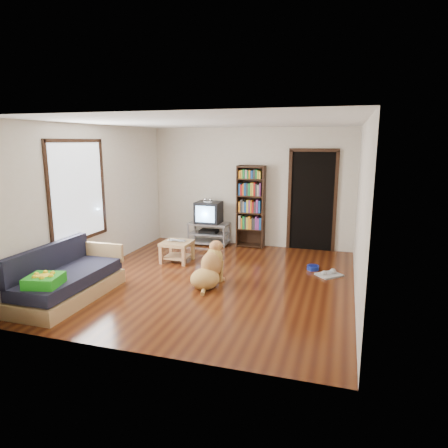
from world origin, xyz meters
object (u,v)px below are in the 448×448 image
(bookshelf, at_px, (251,202))
(sofa, at_px, (67,281))
(dog_bowl, at_px, (313,268))
(laptop, at_px, (176,241))
(green_cushion, at_px, (44,281))
(grey_rag, at_px, (329,275))
(tv_stand, at_px, (209,233))
(coffee_table, at_px, (177,248))
(dog, at_px, (209,269))
(crt_tv, at_px, (209,212))

(bookshelf, height_order, sofa, bookshelf)
(dog_bowl, bearing_deg, laptop, -173.85)
(laptop, relative_size, bookshelf, 0.20)
(green_cushion, height_order, sofa, sofa)
(grey_rag, distance_m, tv_stand, 3.10)
(tv_stand, relative_size, bookshelf, 0.50)
(laptop, xyz_separation_m, coffee_table, (0.00, 0.03, -0.13))
(bookshelf, relative_size, sofa, 1.00)
(sofa, bearing_deg, coffee_table, 69.54)
(dog_bowl, bearing_deg, coffee_table, -174.51)
(laptop, distance_m, grey_rag, 2.92)
(green_cushion, relative_size, dog, 0.47)
(tv_stand, xyz_separation_m, crt_tv, (0.00, 0.02, 0.47))
(grey_rag, xyz_separation_m, coffee_table, (-2.89, 0.00, 0.27))
(dog_bowl, height_order, grey_rag, dog_bowl)
(sofa, relative_size, coffee_table, 3.27)
(green_cushion, bearing_deg, dog, 32.36)
(dog_bowl, distance_m, dog, 2.04)
(sofa, height_order, dog, sofa)
(tv_stand, relative_size, dog, 1.00)
(laptop, bearing_deg, dog, -44.93)
(dog_bowl, relative_size, coffee_table, 0.40)
(tv_stand, xyz_separation_m, bookshelf, (0.95, 0.09, 0.73))
(laptop, xyz_separation_m, dog, (1.03, -1.02, -0.15))
(dog, bearing_deg, sofa, -148.21)
(green_cushion, distance_m, tv_stand, 4.32)
(bookshelf, xyz_separation_m, dog, (-0.07, -2.58, -0.73))
(laptop, bearing_deg, bookshelf, 54.31)
(sofa, xyz_separation_m, coffee_table, (0.82, 2.19, 0.02))
(green_cushion, xyz_separation_m, dog_bowl, (3.28, 3.04, -0.45))
(tv_stand, bearing_deg, laptop, -96.06)
(tv_stand, bearing_deg, bookshelf, 5.63)
(grey_rag, bearing_deg, sofa, -149.40)
(dog_bowl, bearing_deg, sofa, -144.36)
(grey_rag, distance_m, bookshelf, 2.55)
(green_cushion, bearing_deg, sofa, 88.90)
(dog_bowl, height_order, sofa, sofa)
(laptop, height_order, coffee_table, laptop)
(laptop, height_order, tv_stand, tv_stand)
(green_cushion, relative_size, laptop, 1.19)
(dog_bowl, distance_m, bookshelf, 2.18)
(green_cushion, bearing_deg, tv_stand, 65.74)
(green_cushion, relative_size, crt_tv, 0.73)
(tv_stand, relative_size, sofa, 0.50)
(dog_bowl, xyz_separation_m, crt_tv, (-2.43, 1.21, 0.70))
(bookshelf, bearing_deg, dog_bowl, -40.88)
(laptop, bearing_deg, sofa, -111.10)
(green_cushion, relative_size, tv_stand, 0.47)
(green_cushion, relative_size, grey_rag, 1.06)
(dog_bowl, xyz_separation_m, dog, (-1.56, -1.29, 0.23))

